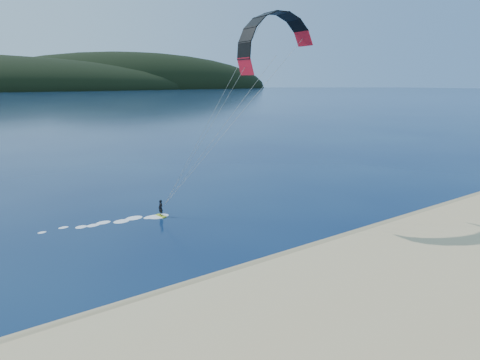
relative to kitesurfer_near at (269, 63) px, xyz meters
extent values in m
plane|color=#071639|center=(-6.10, -12.38, -14.32)|extent=(1800.00, 1800.00, 0.00)
cube|color=olive|center=(-6.10, -7.88, -14.27)|extent=(220.00, 2.50, 0.10)
ellipsoid|color=black|center=(253.90, 747.62, -14.32)|extent=(600.00, 240.00, 140.00)
cube|color=#ABC216|center=(-8.04, 6.37, -14.27)|extent=(0.68, 1.34, 0.07)
imported|color=black|center=(-8.04, 6.37, -13.46)|extent=(0.49, 0.64, 1.58)
cylinder|color=gray|center=(-3.62, 2.89, -6.28)|extent=(0.02, 0.02, 17.32)
camera|label=1|loc=(-21.55, -27.67, -1.66)|focal=29.09mm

